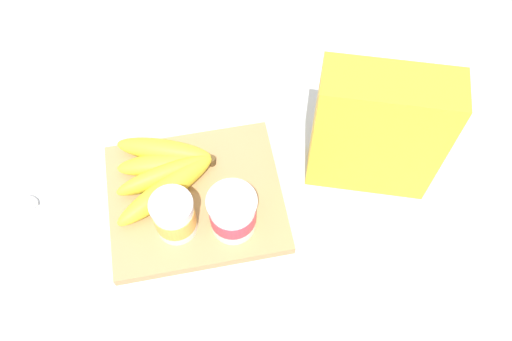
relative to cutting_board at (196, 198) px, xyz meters
The scene contains 7 objects.
ground_plane 0.01m from the cutting_board, ahead, with size 2.40×2.40×0.00m, color silver.
cutting_board is the anchor object (origin of this frame).
cereal_box 0.31m from the cutting_board, behind, with size 0.20×0.08×0.25m, color yellow.
yogurt_cup_front 0.10m from the cutting_board, 130.25° to the left, with size 0.08×0.08×0.09m.
yogurt_cup_back 0.08m from the cutting_board, 55.45° to the left, with size 0.07×0.07×0.08m.
banana_bunch 0.07m from the cutting_board, 47.31° to the right, with size 0.18×0.19×0.04m.
spoon 0.25m from the cutting_board, ahead, with size 0.12×0.09×0.01m.
Camera 1 is at (-0.02, 0.42, 0.83)m, focal length 38.44 mm.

